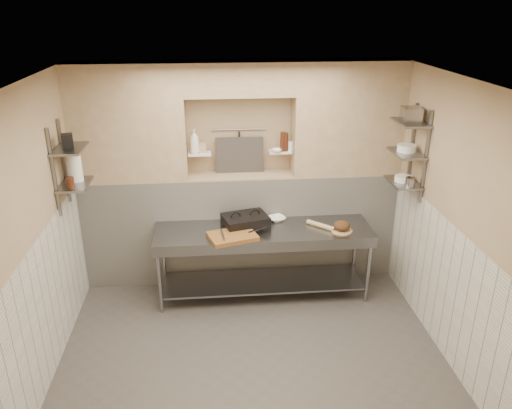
{
  "coord_description": "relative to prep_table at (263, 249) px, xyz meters",
  "views": [
    {
      "loc": [
        -0.36,
        -4.18,
        3.45
      ],
      "look_at": [
        0.12,
        0.9,
        1.35
      ],
      "focal_mm": 35.0,
      "sensor_mm": 36.0,
      "label": 1
    }
  ],
  "objects": [
    {
      "name": "mixing_bowl",
      "position": [
        0.19,
        0.26,
        0.28
      ],
      "size": [
        0.26,
        0.26,
        0.05
      ],
      "primitive_type": "imported",
      "rotation": [
        0.0,
        0.0,
        0.33
      ],
      "color": "white",
      "rests_on": "prep_table"
    },
    {
      "name": "bread_loaf",
      "position": [
        0.92,
        -0.12,
        0.33
      ],
      "size": [
        0.19,
        0.19,
        0.12
      ],
      "primitive_type": "ellipsoid",
      "color": "#4C2D19",
      "rests_on": "bread_board"
    },
    {
      "name": "prep_table",
      "position": [
        0.0,
        0.0,
        0.0
      ],
      "size": [
        2.6,
        0.7,
        0.9
      ],
      "color": "gray",
      "rests_on": "floor"
    },
    {
      "name": "rolling_pin",
      "position": [
        0.69,
        0.01,
        0.29
      ],
      "size": [
        0.31,
        0.3,
        0.06
      ],
      "primitive_type": "cylinder",
      "rotation": [
        1.57,
        0.0,
        0.81
      ],
      "color": "#DEB87F",
      "rests_on": "prep_table"
    },
    {
      "name": "alcove_shelf_right",
      "position": [
        0.27,
        0.57,
        1.06
      ],
      "size": [
        0.28,
        0.16,
        0.02
      ],
      "primitive_type": "cube",
      "color": "white",
      "rests_on": "backwall_lower"
    },
    {
      "name": "shelf_rail_left_b",
      "position": [
        -2.21,
        -0.33,
        1.16
      ],
      "size": [
        0.03,
        0.03,
        0.95
      ],
      "primitive_type": "cube",
      "color": "slate",
      "rests_on": "wall_left"
    },
    {
      "name": "splash_panel",
      "position": [
        -0.23,
        0.67,
        1.0
      ],
      "size": [
        0.6,
        0.08,
        0.45
      ],
      "primitive_type": "cube",
      "rotation": [
        -0.14,
        0.0,
        0.0
      ],
      "color": "#383330",
      "rests_on": "alcove_sill"
    },
    {
      "name": "wall_shelf_right_lower",
      "position": [
        1.61,
        -0.13,
        0.86
      ],
      "size": [
        0.3,
        0.5,
        0.02
      ],
      "primitive_type": "cube",
      "color": "slate",
      "rests_on": "wall_right"
    },
    {
      "name": "shelf_rail_right_a",
      "position": [
        1.74,
        0.07,
        1.21
      ],
      "size": [
        0.03,
        0.03,
        1.05
      ],
      "primitive_type": "cube",
      "color": "slate",
      "rests_on": "wall_right"
    },
    {
      "name": "canister_right",
      "position": [
        1.61,
        -0.32,
        0.92
      ],
      "size": [
        0.11,
        0.11,
        0.11
      ],
      "primitive_type": "cylinder",
      "color": "gray",
      "rests_on": "wall_shelf_right_lower"
    },
    {
      "name": "wall_shelf_left_upper",
      "position": [
        -2.07,
        -0.13,
        1.36
      ],
      "size": [
        0.3,
        0.5,
        0.03
      ],
      "primitive_type": "cube",
      "color": "slate",
      "rests_on": "wall_left"
    },
    {
      "name": "wall_back",
      "position": [
        -0.23,
        0.82,
        0.76
      ],
      "size": [
        4.0,
        0.1,
        2.8
      ],
      "primitive_type": "cube",
      "color": "tan",
      "rests_on": "ground"
    },
    {
      "name": "shelf_rail_right_b",
      "position": [
        1.74,
        -0.33,
        1.21
      ],
      "size": [
        0.03,
        0.03,
        1.05
      ],
      "primitive_type": "cube",
      "color": "slate",
      "rests_on": "wall_right"
    },
    {
      "name": "panini_press",
      "position": [
        -0.21,
        0.12,
        0.33
      ],
      "size": [
        0.6,
        0.5,
        0.14
      ],
      "rotation": [
        0.0,
        0.0,
        0.26
      ],
      "color": "black",
      "rests_on": "prep_table"
    },
    {
      "name": "bottle_soap",
      "position": [
        -0.79,
        0.54,
        1.22
      ],
      "size": [
        0.14,
        0.14,
        0.3
      ],
      "primitive_type": "imported",
      "rotation": [
        0.0,
        0.0,
        -0.28
      ],
      "color": "white",
      "rests_on": "alcove_shelf_left"
    },
    {
      "name": "bowl_right_mid",
      "position": [
        1.61,
        -0.11,
        1.26
      ],
      "size": [
        0.21,
        0.21,
        0.08
      ],
      "primitive_type": "cylinder",
      "color": "white",
      "rests_on": "wall_shelf_right_mid"
    },
    {
      "name": "jar_left",
      "position": [
        -2.07,
        -0.29,
        1.03
      ],
      "size": [
        0.08,
        0.08,
        0.12
      ],
      "primitive_type": "cylinder",
      "color": "#3A1A0E",
      "rests_on": "wall_shelf_left_lower"
    },
    {
      "name": "floor",
      "position": [
        -0.23,
        -1.18,
        -0.69
      ],
      "size": [
        4.0,
        3.9,
        0.1
      ],
      "primitive_type": "cube",
      "color": "#484440",
      "rests_on": "ground"
    },
    {
      "name": "wall_left",
      "position": [
        -2.28,
        -1.18,
        0.76
      ],
      "size": [
        0.1,
        3.9,
        2.8
      ],
      "primitive_type": "cube",
      "color": "tan",
      "rests_on": "ground"
    },
    {
      "name": "jug_left",
      "position": [
        -2.07,
        -0.05,
        1.13
      ],
      "size": [
        0.16,
        0.16,
        0.31
      ],
      "primitive_type": "cylinder",
      "color": "white",
      "rests_on": "wall_shelf_left_lower"
    },
    {
      "name": "knife_blade",
      "position": [
        -0.08,
        -0.08,
        0.31
      ],
      "size": [
        0.24,
        0.18,
        0.01
      ],
      "primitive_type": "cube",
      "rotation": [
        0.0,
        0.0,
        0.61
      ],
      "color": "gray",
      "rests_on": "cutting_board"
    },
    {
      "name": "basket_right",
      "position": [
        1.61,
        -0.13,
        1.65
      ],
      "size": [
        0.23,
        0.27,
        0.15
      ],
      "primitive_type": "cube",
      "rotation": [
        0.0,
        0.0,
        -0.15
      ],
      "color": "gray",
      "rests_on": "wall_shelf_right_upper"
    },
    {
      "name": "backwall_pillar_left",
      "position": [
        -1.56,
        0.57,
        1.46
      ],
      "size": [
        1.35,
        0.4,
        1.4
      ],
      "primitive_type": "cube",
      "color": "tan",
      "rests_on": "backwall_lower"
    },
    {
      "name": "bread_board",
      "position": [
        0.92,
        -0.12,
        0.26
      ],
      "size": [
        0.25,
        0.25,
        0.01
      ],
      "primitive_type": "cylinder",
      "color": "#DEB87F",
      "rests_on": "prep_table"
    },
    {
      "name": "tongs",
      "position": [
        -0.49,
        -0.21,
        0.32
      ],
      "size": [
        0.06,
        0.27,
        0.03
      ],
      "primitive_type": "cylinder",
      "rotation": [
        1.57,
        0.0,
        0.11
      ],
      "color": "gray",
      "rests_on": "cutting_board"
    },
    {
      "name": "wall_shelf_right_upper",
      "position": [
        1.61,
        -0.13,
        1.56
      ],
      "size": [
        0.3,
        0.5,
        0.03
      ],
      "primitive_type": "cube",
      "color": "slate",
      "rests_on": "wall_right"
    },
    {
      "name": "backwall_header",
      "position": [
        -0.23,
        0.57,
        1.96
      ],
      "size": [
        1.3,
        0.4,
        0.4
      ],
      "primitive_type": "cube",
      "color": "tan",
      "rests_on": "backwall_lower"
    },
    {
      "name": "wall_shelf_right_mid",
      "position": [
        1.61,
        -0.13,
        1.21
      ],
      "size": [
        0.3,
        0.5,
        0.02
      ],
      "primitive_type": "cube",
      "color": "slate",
      "rests_on": "wall_right"
    },
    {
      "name": "backwall_pillar_right",
      "position": [
        1.09,
        0.57,
        1.46
      ],
      "size": [
        1.35,
        0.4,
        1.4
      ],
      "primitive_type": "cube",
      "color": "tan",
      "rests_on": "backwall_lower"
    },
    {
      "name": "bowl_alcove",
      "position": [
        0.21,
        0.51,
        1.09
      ],
      "size": [
        0.17,
        0.17,
        0.04
      ],
      "primitive_type": "imported",
      "rotation": [
        0.0,
        0.0,
        0.36
      ],
      "color": "white",
      "rests_on": "alcove_shelf_right"
    },
    {
      "name": "wall_front",
      "position": [
        -0.23,
        -3.18,
        0.76
      ],
      "size": [
        4.0,
        0.1,
        2.8
      ],
      "primitive_type": "cube",
      "color": "tan",
      "rests_on": "ground"
    },
    {
      "name": "condiment_c",
      "position": [
        0.39,
        0.56,
        1.13
      ],
      "size": [
        0.07,
        0.07,
        0.12
      ],
      "primitive_type": "cylinder",
      "color": "white",
      "rests_on": "alcove_shelf_right"
    },
    {
      "name": "bowl_right",
      "position": [
        1.61,
        -0.12,
        0.9
      ],
      "size": [
        0.2,
        0.2,
        0.06
      ],
      "primitive_type": "cylinder",
      "color": "white",
      "rests_on": "wall_shelf_right_lower"
    },
    {
      "name": "wall_shelf_left_lower",
      "position": [
        -2.07,
        -0.13,
        0.96
      ],
      "size": [
        0.3,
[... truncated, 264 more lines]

